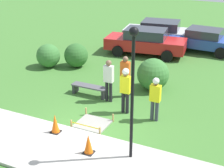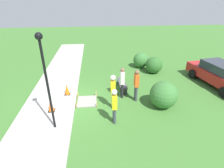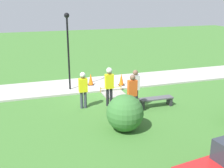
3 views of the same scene
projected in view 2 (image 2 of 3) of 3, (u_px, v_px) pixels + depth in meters
name	position (u px, v px, depth m)	size (l,w,h in m)	color
ground_plane	(76.00, 104.00, 9.88)	(60.00, 60.00, 0.00)	#3D702D
sidewalk	(50.00, 104.00, 9.72)	(28.00, 2.80, 0.10)	#ADAAA3
wet_concrete_patch	(87.00, 101.00, 10.03)	(1.24, 1.14, 0.32)	gray
traffic_cone_near_patch	(67.00, 89.00, 10.49)	(0.34, 0.34, 0.70)	black
traffic_cone_far_patch	(51.00, 105.00, 8.92)	(0.34, 0.34, 0.68)	black
park_bench	(122.00, 84.00, 11.35)	(1.67, 0.44, 0.46)	#2D2D33
worker_supervisor	(113.00, 88.00, 9.03)	(0.40, 0.28, 1.91)	black
worker_assistant	(114.00, 103.00, 7.95)	(0.40, 0.26, 1.77)	#383D47
bystander_in_orange_shirt	(136.00, 83.00, 9.76)	(0.40, 0.25, 1.88)	#383D47
bystander_in_gray_shirt	(122.00, 81.00, 10.08)	(0.40, 0.25, 1.87)	black
lamppost_near	(45.00, 71.00, 6.75)	(0.28, 0.28, 4.19)	black
parked_car_red	(220.00, 74.00, 11.62)	(4.91, 2.47, 1.57)	red
shrub_rounded_near	(141.00, 60.00, 14.80)	(1.28, 1.28, 1.28)	#387033
shrub_rounded_mid	(154.00, 65.00, 13.68)	(1.30, 1.30, 1.30)	#2D6028
shrub_rounded_far	(164.00, 95.00, 9.30)	(1.47, 1.47, 1.47)	#387033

